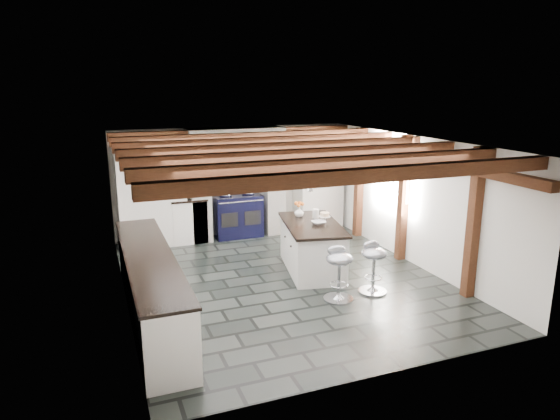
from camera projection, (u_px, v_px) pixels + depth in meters
name	position (u px, v px, depth m)	size (l,w,h in m)	color
ground	(283.00, 280.00, 8.30)	(6.00, 6.00, 0.00)	black
room_shell	(224.00, 203.00, 9.11)	(6.00, 6.03, 6.00)	white
range_cooker	(237.00, 215.00, 10.61)	(1.00, 0.63, 0.99)	black
kitchen_island	(312.00, 246.00, 8.65)	(1.23, 1.87, 1.14)	white
bar_stool_near	(374.00, 261.00, 7.71)	(0.44, 0.44, 0.82)	silver
bar_stool_far	(339.00, 267.00, 7.43)	(0.49, 0.49, 0.84)	silver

